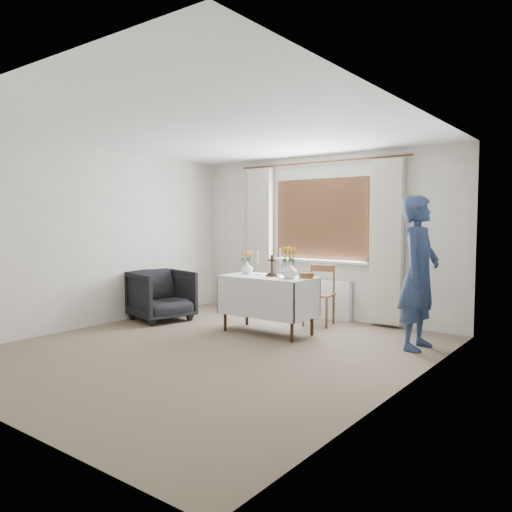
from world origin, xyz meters
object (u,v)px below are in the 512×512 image
at_px(wooden_chair, 319,295).
at_px(wooden_cross, 272,266).
at_px(armchair, 161,295).
at_px(flower_vase_right, 289,270).
at_px(altar_table, 268,305).
at_px(flower_vase_left, 247,268).
at_px(person, 419,273).

relative_size(wooden_chair, wooden_cross, 3.03).
distance_m(armchair, flower_vase_right, 2.22).
height_order(altar_table, flower_vase_left, flower_vase_left).
height_order(armchair, flower_vase_right, flower_vase_right).
height_order(wooden_chair, person, person).
bearing_deg(wooden_cross, flower_vase_right, 3.33).
height_order(person, flower_vase_left, person).
bearing_deg(wooden_chair, flower_vase_right, -96.17).
relative_size(armchair, wooden_cross, 2.93).
bearing_deg(flower_vase_left, wooden_chair, 49.12).
bearing_deg(wooden_chair, armchair, -163.30).
xyz_separation_m(altar_table, wooden_cross, (0.05, 0.01, 0.52)).
bearing_deg(altar_table, wooden_cross, 14.95).
distance_m(person, flower_vase_left, 2.30).
relative_size(wooden_chair, person, 0.48).
xyz_separation_m(altar_table, flower_vase_left, (-0.40, 0.06, 0.47)).
relative_size(armchair, flower_vase_left, 4.74).
bearing_deg(person, flower_vase_left, 99.09).
distance_m(altar_table, wooden_chair, 0.90).
bearing_deg(person, armchair, 100.89).
bearing_deg(wooden_chair, flower_vase_left, -142.61).
bearing_deg(flower_vase_right, armchair, -174.30).
distance_m(armchair, flower_vase_left, 1.49).
relative_size(person, flower_vase_left, 10.14).
bearing_deg(altar_table, armchair, -171.47).
bearing_deg(wooden_chair, wooden_cross, -117.19).
relative_size(wooden_cross, flower_vase_left, 1.62).
bearing_deg(altar_table, person, 12.02).
distance_m(armchair, wooden_cross, 1.93).
relative_size(person, flower_vase_right, 8.63).
height_order(wooden_chair, flower_vase_right, flower_vase_right).
height_order(altar_table, wooden_chair, wooden_chair).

